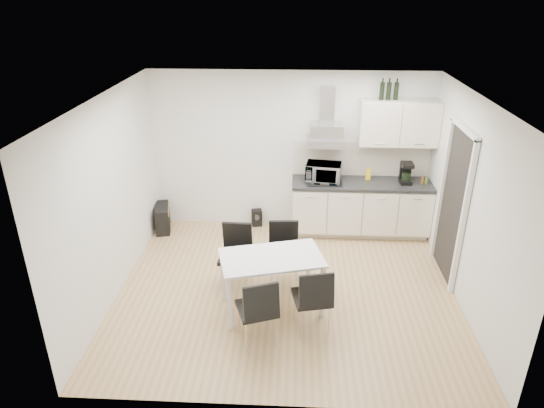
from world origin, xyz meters
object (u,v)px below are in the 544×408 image
Objects in this scene: kitchenette at (364,186)px; chair_far_right at (284,256)px; chair_near_right at (312,298)px; dining_table at (271,264)px; guitar_amp at (162,218)px; chair_far_left at (236,258)px; floor_speaker at (257,218)px; chair_near_left at (257,309)px.

chair_far_right is (-1.23, -1.58, -0.39)m from kitchenette.
chair_far_right is 1.02m from chair_near_right.
guitar_amp is (-1.94, 2.06, -0.44)m from dining_table.
guitar_amp is (-1.43, 1.59, -0.22)m from chair_far_left.
chair_near_right is (-0.87, -2.54, -0.39)m from kitchenette.
kitchenette reaches higher than guitar_amp.
dining_table is at bearing 128.82° from chair_near_right.
chair_near_right is (1.00, -0.87, 0.00)m from chair_far_left.
chair_far_left is 1.32m from chair_near_right.
floor_speaker is at bearing 174.58° from kitchenette.
chair_far_right is (0.65, 0.09, 0.00)m from chair_far_left.
kitchenette is at bearing -16.94° from floor_speaker.
chair_near_left is at bearing 111.79° from chair_far_left.
chair_near_left is (-0.27, -1.20, 0.00)m from chair_far_right.
chair_near_right is 2.86m from floor_speaker.
chair_far_right is 1.84m from floor_speaker.
chair_far_right is 1.58× the size of guitar_amp.
guitar_amp is (-1.80, 2.70, -0.22)m from chair_near_left.
chair_far_right is 3.12× the size of floor_speaker.
floor_speaker is at bearing -4.49° from guitar_amp.
chair_near_left is at bearing 73.46° from chair_far_right.
dining_table is at bearing -60.32° from guitar_amp.
chair_near_right is at bearing 1.47° from chair_near_left.
guitar_amp is (-3.30, -0.08, -0.61)m from kitchenette.
guitar_amp is (-2.08, 1.50, -0.22)m from chair_far_right.
dining_table is 1.57× the size of chair_far_right.
floor_speaker is at bearing 74.74° from chair_near_left.
kitchenette is at bearing -135.12° from chair_far_left.
chair_far_right is (0.14, 0.56, -0.21)m from dining_table.
chair_near_right is 3.46m from guitar_amp.
floor_speaker is (1.56, 0.25, -0.08)m from guitar_amp.
chair_near_left is 1.00× the size of chair_near_right.
chair_near_right is 1.58× the size of guitar_amp.
chair_far_left is 1.58× the size of guitar_amp.
kitchenette reaches higher than chair_near_right.
kitchenette is 1.88m from floor_speaker.
chair_far_left is 1.00× the size of chair_near_right.
chair_near_left is at bearing -170.93° from chair_near_right.
chair_near_right is at bearing -83.77° from floor_speaker.
guitar_amp is at bearing -178.53° from kitchenette.
guitar_amp is at bearing 118.40° from dining_table.
chair_near_right is at bearing 106.41° from chair_far_right.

